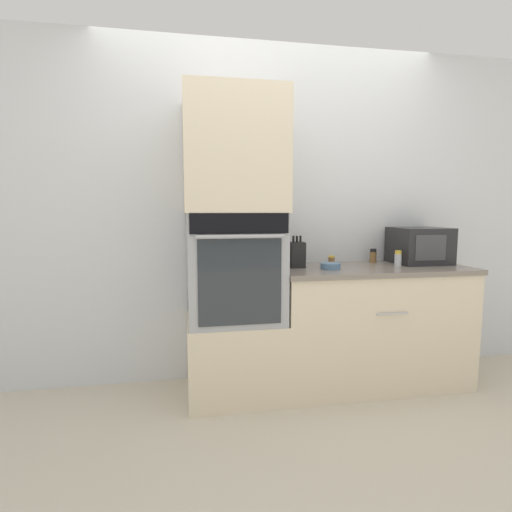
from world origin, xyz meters
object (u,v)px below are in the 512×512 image
at_px(microwave, 419,245).
at_px(knife_block, 297,254).
at_px(wall_oven, 234,266).
at_px(condiment_jar_far, 373,256).
at_px(bowl, 331,266).
at_px(condiment_jar_near, 398,259).
at_px(condiment_jar_mid, 331,260).

distance_m(microwave, knife_block, 0.99).
bearing_deg(knife_block, microwave, 2.52).
bearing_deg(wall_oven, condiment_jar_far, 10.20).
relative_size(bowl, condiment_jar_far, 1.28).
relative_size(knife_block, condiment_jar_near, 1.96).
relative_size(knife_block, condiment_jar_mid, 3.56).
distance_m(condiment_jar_mid, condiment_jar_far, 0.35).
bearing_deg(condiment_jar_far, knife_block, -167.72).
relative_size(microwave, knife_block, 1.72).
relative_size(wall_oven, condiment_jar_near, 6.29).
xyz_separation_m(wall_oven, condiment_jar_far, (1.11, 0.20, 0.02)).
relative_size(bowl, condiment_jar_mid, 2.17).
bearing_deg(microwave, condiment_jar_near, -153.14).
height_order(microwave, condiment_jar_near, microwave).
relative_size(knife_block, condiment_jar_far, 2.10).
bearing_deg(microwave, condiment_jar_far, 163.10).
xyz_separation_m(knife_block, condiment_jar_mid, (0.31, 0.12, -0.06)).
xyz_separation_m(wall_oven, microwave, (1.44, 0.10, 0.11)).
height_order(wall_oven, condiment_jar_far, wall_oven).
xyz_separation_m(wall_oven, bowl, (0.66, -0.06, -0.01)).
bearing_deg(condiment_jar_mid, microwave, -6.56).
bearing_deg(condiment_jar_far, condiment_jar_mid, -176.41).
distance_m(wall_oven, bowl, 0.67).
height_order(bowl, condiment_jar_mid, condiment_jar_mid).
xyz_separation_m(bowl, condiment_jar_far, (0.45, 0.26, 0.03)).
relative_size(knife_block, bowl, 1.64).
distance_m(knife_block, bowl, 0.25).
height_order(microwave, bowl, microwave).
bearing_deg(microwave, bowl, -167.96).
height_order(condiment_jar_near, condiment_jar_far, condiment_jar_near).
bearing_deg(condiment_jar_far, microwave, -16.90).
relative_size(microwave, condiment_jar_far, 3.61).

